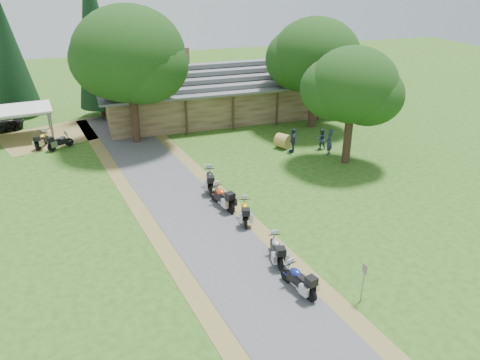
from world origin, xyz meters
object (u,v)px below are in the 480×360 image
object	(u,v)px
carport	(16,124)
motorcycle_row_b	(277,248)
motorcycle_carport_a	(42,139)
motorcycle_row_a	(299,278)
motorcycle_carport_b	(60,141)
lodge	(218,89)
motorcycle_row_c	(245,211)
motorcycle_row_d	(222,196)
motorcycle_row_e	(210,179)
hay_bale	(283,141)

from	to	relation	value
carport	motorcycle_row_b	world-z (taller)	carport
motorcycle_carport_a	motorcycle_row_a	bearing A→B (deg)	-130.41
carport	motorcycle_row_a	distance (m)	28.23
motorcycle_row_b	motorcycle_carport_b	distance (m)	21.39
lodge	motorcycle_carport_b	bearing A→B (deg)	-161.98
motorcycle_carport_b	motorcycle_row_c	bearing A→B (deg)	-87.79
motorcycle_row_c	motorcycle_row_d	distance (m)	2.08
motorcycle_row_c	motorcycle_row_e	distance (m)	4.48
motorcycle_row_b	carport	bearing A→B (deg)	39.59
motorcycle_row_c	motorcycle_carport_a	size ratio (longest dim) A/B	1.04
motorcycle_row_e	motorcycle_carport_b	distance (m)	13.82
motorcycle_carport_a	motorcycle_row_b	bearing A→B (deg)	-127.57
motorcycle_carport_a	motorcycle_row_e	bearing A→B (deg)	-115.10
motorcycle_row_b	hay_bale	bearing A→B (deg)	-15.27
motorcycle_carport_b	hay_bale	bearing A→B (deg)	-48.65
motorcycle_row_e	motorcycle_carport_b	size ratio (longest dim) A/B	1.13
lodge	motorcycle_row_d	bearing A→B (deg)	-105.73
motorcycle_row_c	hay_bale	world-z (taller)	motorcycle_row_c
lodge	motorcycle_carport_b	world-z (taller)	lodge
lodge	motorcycle_row_b	world-z (taller)	lodge
motorcycle_carport_b	lodge	bearing A→B (deg)	-12.36
carport	motorcycle_row_c	world-z (taller)	carport
motorcycle_row_c	motorcycle_row_a	bearing A→B (deg)	-162.94
lodge	motorcycle_row_c	world-z (taller)	lodge
motorcycle_row_b	motorcycle_row_c	xyz separation A→B (m)	(-0.18, 3.99, -0.01)
motorcycle_row_a	motorcycle_row_b	xyz separation A→B (m)	(0.04, 2.45, -0.01)
carport	motorcycle_row_d	bearing A→B (deg)	-59.43
carport	motorcycle_row_c	distance (m)	22.63
motorcycle_row_c	hay_bale	size ratio (longest dim) A/B	1.73
motorcycle_row_b	motorcycle_row_d	world-z (taller)	motorcycle_row_d
motorcycle_row_c	motorcycle_row_d	world-z (taller)	motorcycle_row_d
motorcycle_row_b	motorcycle_carport_a	distance (m)	22.75
lodge	hay_bale	distance (m)	10.27
motorcycle_carport_a	motorcycle_carport_b	bearing A→B (deg)	-98.70
motorcycle_row_b	motorcycle_carport_b	world-z (taller)	motorcycle_row_b
lodge	motorcycle_carport_a	distance (m)	15.74
lodge	carport	size ratio (longest dim) A/B	3.79
motorcycle_row_b	motorcycle_row_e	distance (m)	8.47
carport	motorcycle_row_b	bearing A→B (deg)	-65.61
carport	motorcycle_carport_a	size ratio (longest dim) A/B	3.07
motorcycle_row_d	hay_bale	size ratio (longest dim) A/B	1.88
motorcycle_row_e	motorcycle_carport_b	world-z (taller)	motorcycle_row_e
lodge	motorcycle_row_e	distance (m)	16.01
motorcycle_row_d	motorcycle_carport_a	bearing A→B (deg)	20.38
motorcycle_carport_b	motorcycle_row_b	bearing A→B (deg)	-93.15
motorcycle_row_a	motorcycle_row_c	size ratio (longest dim) A/B	1.03
motorcycle_row_b	motorcycle_row_c	bearing A→B (deg)	12.18
carport	motorcycle_row_a	world-z (taller)	carport
motorcycle_row_a	hay_bale	size ratio (longest dim) A/B	1.78
carport	hay_bale	xyz separation A→B (m)	(19.40, -8.91, -0.67)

